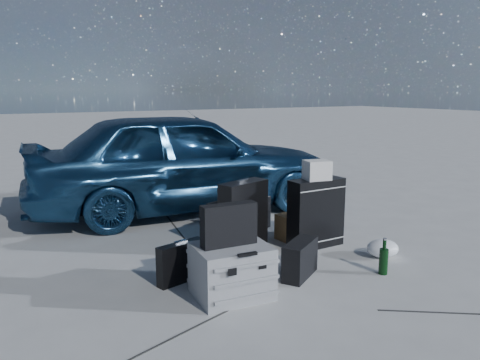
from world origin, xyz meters
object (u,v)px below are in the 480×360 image
suitcase_left (243,216)px  cardboard_box (297,227)px  briefcase (181,262)px  green_bottle (384,257)px  suitcase_right (316,213)px  car (183,160)px  pelican_case (232,271)px  duffel_bag (240,216)px

suitcase_left → cardboard_box: 0.65m
suitcase_left → cardboard_box: suitcase_left is taller
briefcase → green_bottle: bearing=-38.4°
briefcase → suitcase_right: suitcase_right is taller
suitcase_right → green_bottle: (0.04, -0.84, -0.19)m
briefcase → suitcase_left: (0.82, 0.43, 0.17)m
suitcase_right → car: bearing=105.3°
suitcase_left → car: bearing=70.0°
car → suitcase_left: bearing=-176.7°
suitcase_left → green_bottle: 1.32m
cardboard_box → green_bottle: green_bottle is taller
briefcase → green_bottle: size_ratio=1.40×
green_bottle → briefcase: bearing=155.5°
pelican_case → briefcase: pelican_case is taller
car → cardboard_box: car is taller
pelican_case → green_bottle: size_ratio=1.82×
pelican_case → cardboard_box: (1.22, 0.83, -0.07)m
pelican_case → green_bottle: 1.32m
suitcase_right → cardboard_box: 0.33m
car → pelican_case: size_ratio=6.98×
briefcase → suitcase_left: 0.94m
suitcase_right → green_bottle: suitcase_right is taller
car → cardboard_box: (0.53, -1.67, -0.51)m
car → briefcase: 2.32m
pelican_case → suitcase_left: size_ratio=0.81×
briefcase → suitcase_right: 1.49m
suitcase_right → green_bottle: size_ratio=2.27×
suitcase_left → duffel_bag: 0.59m
pelican_case → cardboard_box: 1.48m
duffel_bag → green_bottle: size_ratio=2.39×
cardboard_box → duffel_bag: bearing=124.7°
duffel_bag → cardboard_box: (0.37, -0.53, -0.05)m
duffel_bag → green_bottle: (0.44, -1.62, -0.03)m
pelican_case → suitcase_right: suitcase_right is taller
cardboard_box → green_bottle: bearing=-86.2°
pelican_case → car: bearing=80.2°
pelican_case → suitcase_right: (1.25, 0.58, 0.14)m
car → green_bottle: 2.88m
suitcase_left → suitcase_right: suitcase_right is taller
car → suitcase_left: 1.69m
briefcase → suitcase_left: bearing=13.4°
car → pelican_case: car is taller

